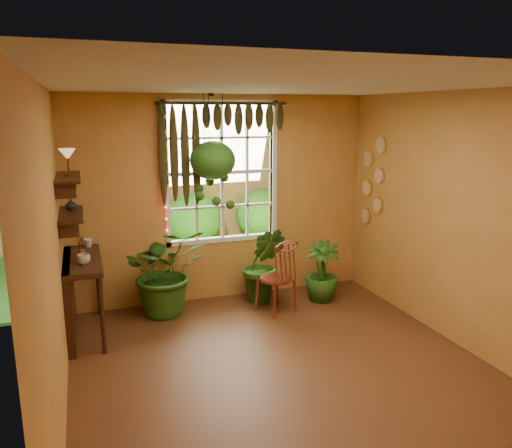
{
  "coord_description": "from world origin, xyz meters",
  "views": [
    {
      "loc": [
        -1.74,
        -4.02,
        2.47
      ],
      "look_at": [
        0.08,
        1.15,
        1.24
      ],
      "focal_mm": 35.0,
      "sensor_mm": 36.0,
      "label": 1
    }
  ],
  "objects_px": {
    "potted_plant_left": "(166,271)",
    "hanging_basket": "(213,164)",
    "potted_plant_mid": "(263,265)",
    "windsor_chair": "(278,288)",
    "counter_ledge": "(74,289)"
  },
  "relations": [
    {
      "from": "potted_plant_mid",
      "to": "counter_ledge",
      "type": "bearing_deg",
      "value": -173.24
    },
    {
      "from": "counter_ledge",
      "to": "potted_plant_left",
      "type": "relative_size",
      "value": 1.08
    },
    {
      "from": "counter_ledge",
      "to": "hanging_basket",
      "type": "height_order",
      "value": "hanging_basket"
    },
    {
      "from": "potted_plant_left",
      "to": "potted_plant_mid",
      "type": "height_order",
      "value": "potted_plant_left"
    },
    {
      "from": "windsor_chair",
      "to": "potted_plant_mid",
      "type": "distance_m",
      "value": 0.43
    },
    {
      "from": "potted_plant_left",
      "to": "windsor_chair",
      "type": "bearing_deg",
      "value": -17.41
    },
    {
      "from": "counter_ledge",
      "to": "potted_plant_mid",
      "type": "relative_size",
      "value": 1.17
    },
    {
      "from": "potted_plant_left",
      "to": "hanging_basket",
      "type": "relative_size",
      "value": 0.77
    },
    {
      "from": "windsor_chair",
      "to": "potted_plant_mid",
      "type": "bearing_deg",
      "value": 78.04
    },
    {
      "from": "potted_plant_mid",
      "to": "windsor_chair",
      "type": "bearing_deg",
      "value": -82.09
    },
    {
      "from": "counter_ledge",
      "to": "potted_plant_left",
      "type": "distance_m",
      "value": 1.12
    },
    {
      "from": "potted_plant_left",
      "to": "hanging_basket",
      "type": "xyz_separation_m",
      "value": [
        0.66,
        0.12,
        1.28
      ]
    },
    {
      "from": "potted_plant_mid",
      "to": "potted_plant_left",
      "type": "bearing_deg",
      "value": 178.42
    },
    {
      "from": "windsor_chair",
      "to": "hanging_basket",
      "type": "relative_size",
      "value": 0.75
    },
    {
      "from": "windsor_chair",
      "to": "hanging_basket",
      "type": "distance_m",
      "value": 1.75
    }
  ]
}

